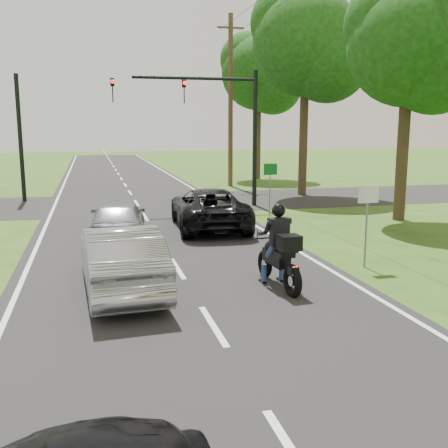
{
  "coord_description": "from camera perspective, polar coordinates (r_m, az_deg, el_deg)",
  "views": [
    {
      "loc": [
        -2.02,
        -8.76,
        3.56
      ],
      "look_at": [
        0.97,
        3.0,
        1.3
      ],
      "focal_mm": 42.0,
      "sensor_mm": 36.0,
      "label": 1
    }
  ],
  "objects": [
    {
      "name": "cross_road",
      "position": [
        25.09,
        -9.51,
        2.26
      ],
      "size": [
        60.0,
        7.0,
        0.01
      ],
      "primitive_type": "cube",
      "color": "black",
      "rests_on": "ground"
    },
    {
      "name": "road",
      "position": [
        19.2,
        -7.98,
        -0.22
      ],
      "size": [
        8.0,
        100.0,
        0.01
      ],
      "primitive_type": "cube",
      "color": "black",
      "rests_on": "ground"
    },
    {
      "name": "silver_sedan",
      "position": [
        11.58,
        -11.14,
        -3.75
      ],
      "size": [
        1.78,
        4.49,
        1.45
      ],
      "primitive_type": "imported",
      "rotation": [
        0.0,
        0.0,
        3.2
      ],
      "color": "#9E9EA3",
      "rests_on": "road"
    },
    {
      "name": "sign_green",
      "position": [
        21.01,
        5.05,
        5.15
      ],
      "size": [
        0.55,
        0.07,
        2.12
      ],
      "color": "slate",
      "rests_on": "ground"
    },
    {
      "name": "tree_row_c",
      "position": [
        21.31,
        20.36,
        17.13
      ],
      "size": [
        4.8,
        4.65,
        8.76
      ],
      "color": "#332316",
      "rests_on": "ground"
    },
    {
      "name": "tree_row_e",
      "position": [
        36.55,
        4.29,
        15.65
      ],
      "size": [
        5.28,
        5.12,
        9.61
      ],
      "color": "#332316",
      "rests_on": "ground"
    },
    {
      "name": "silver_suv",
      "position": [
        16.52,
        -11.48,
        0.43
      ],
      "size": [
        2.04,
        4.27,
        1.41
      ],
      "primitive_type": "imported",
      "rotation": [
        0.0,
        0.0,
        3.05
      ],
      "color": "#92949A",
      "rests_on": "road"
    },
    {
      "name": "tree_row_d",
      "position": [
        28.1,
        9.69,
        18.32
      ],
      "size": [
        5.76,
        5.58,
        10.45
      ],
      "color": "#332316",
      "rests_on": "ground"
    },
    {
      "name": "dark_suv",
      "position": [
        18.57,
        -1.66,
        1.76
      ],
      "size": [
        2.71,
        5.28,
        1.43
      ],
      "primitive_type": "imported",
      "rotation": [
        0.0,
        0.0,
        3.07
      ],
      "color": "black",
      "rests_on": "road"
    },
    {
      "name": "ground",
      "position": [
        9.67,
        -1.2,
        -11.05
      ],
      "size": [
        140.0,
        140.0,
        0.0
      ],
      "primitive_type": "plane",
      "color": "#2B4A14",
      "rests_on": "ground"
    },
    {
      "name": "signal_pole_far",
      "position": [
        26.95,
        -21.29,
        8.65
      ],
      "size": [
        0.2,
        0.2,
        6.0
      ],
      "primitive_type": "cylinder",
      "color": "black",
      "rests_on": "ground"
    },
    {
      "name": "motorcycle_rider",
      "position": [
        11.75,
        6.08,
        -3.32
      ],
      "size": [
        0.63,
        2.23,
        1.92
      ],
      "rotation": [
        0.0,
        0.0,
        0.07
      ],
      "color": "black",
      "rests_on": "ground"
    },
    {
      "name": "traffic_signal",
      "position": [
        23.38,
        -1.04,
        11.96
      ],
      "size": [
        6.38,
        0.44,
        6.0
      ],
      "color": "black",
      "rests_on": "ground"
    },
    {
      "name": "utility_pole_far",
      "position": [
        31.87,
        0.71,
        13.28
      ],
      "size": [
        1.6,
        0.28,
        10.0
      ],
      "color": "brown",
      "rests_on": "ground"
    },
    {
      "name": "sign_white",
      "position": [
        13.67,
        15.37,
        1.92
      ],
      "size": [
        0.55,
        0.07,
        2.12
      ],
      "color": "slate",
      "rests_on": "ground"
    }
  ]
}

